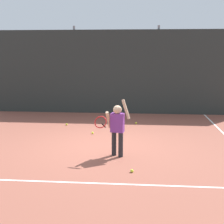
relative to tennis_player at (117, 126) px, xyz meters
The scene contains 10 objects.
ground_plane 1.20m from the tennis_player, 115.41° to the left, with size 20.00×20.00×0.00m, color brown.
court_line_baseline 1.78m from the tennis_player, 104.52° to the right, with size 9.00×0.05×0.00m, color white.
back_fence_windscreen 5.31m from the tennis_player, 94.47° to the left, with size 10.01×0.08×3.23m, color #282D2B.
fence_post_1 5.74m from the tennis_player, 110.99° to the left, with size 0.09×0.09×3.38m, color slate.
fence_post_2 5.50m from the tennis_player, 77.09° to the left, with size 0.09×0.09×3.38m, color slate.
tennis_player is the anchor object (origin of this frame).
tennis_ball_0 3.46m from the tennis_player, 82.86° to the left, with size 0.07×0.07×0.07m, color #CCE033.
tennis_ball_2 1.26m from the tennis_player, 68.71° to the right, with size 0.07×0.07×0.07m, color #CCE033.
tennis_ball_3 2.23m from the tennis_player, 113.75° to the left, with size 0.07×0.07×0.07m, color #CCE033.
tennis_ball_4 3.57m from the tennis_player, 122.29° to the left, with size 0.07×0.07×0.07m, color #CCE033.
Camera 1 is at (0.90, -7.87, 2.41)m, focal length 50.37 mm.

